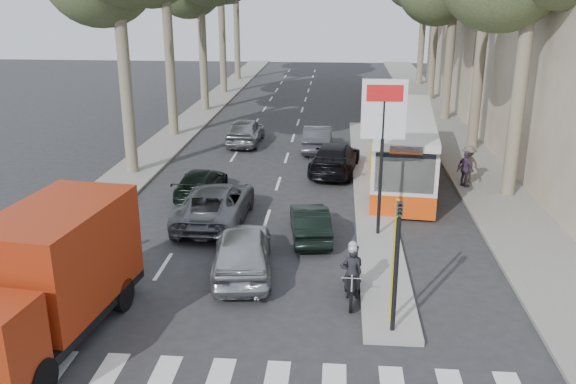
{
  "coord_description": "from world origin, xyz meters",
  "views": [
    {
      "loc": [
        1.73,
        -15.27,
        8.38
      ],
      "look_at": [
        0.04,
        5.04,
        1.6
      ],
      "focal_mm": 38.0,
      "sensor_mm": 36.0,
      "label": 1
    }
  ],
  "objects_px": {
    "red_truck": "(49,275)",
    "city_bus": "(404,145)",
    "silver_hatchback": "(242,250)",
    "motorcycle": "(352,272)",
    "dark_hatchback": "(310,222)"
  },
  "relations": [
    {
      "from": "dark_hatchback",
      "to": "motorcycle",
      "type": "relative_size",
      "value": 1.82
    },
    {
      "from": "silver_hatchback",
      "to": "motorcycle",
      "type": "distance_m",
      "value": 3.56
    },
    {
      "from": "silver_hatchback",
      "to": "city_bus",
      "type": "height_order",
      "value": "city_bus"
    },
    {
      "from": "silver_hatchback",
      "to": "red_truck",
      "type": "distance_m",
      "value": 5.88
    },
    {
      "from": "silver_hatchback",
      "to": "red_truck",
      "type": "bearing_deg",
      "value": 37.24
    },
    {
      "from": "dark_hatchback",
      "to": "motorcycle",
      "type": "xyz_separation_m",
      "value": [
        1.4,
        -4.22,
        0.17
      ]
    },
    {
      "from": "red_truck",
      "to": "city_bus",
      "type": "xyz_separation_m",
      "value": [
        10.04,
        14.66,
        -0.14
      ]
    },
    {
      "from": "silver_hatchback",
      "to": "red_truck",
      "type": "height_order",
      "value": "red_truck"
    },
    {
      "from": "silver_hatchback",
      "to": "dark_hatchback",
      "type": "bearing_deg",
      "value": -130.24
    },
    {
      "from": "silver_hatchback",
      "to": "red_truck",
      "type": "xyz_separation_m",
      "value": [
        -4.14,
        -4.06,
        0.96
      ]
    },
    {
      "from": "city_bus",
      "to": "motorcycle",
      "type": "xyz_separation_m",
      "value": [
        -2.56,
        -11.83,
        -0.83
      ]
    },
    {
      "from": "silver_hatchback",
      "to": "dark_hatchback",
      "type": "xyz_separation_m",
      "value": [
        1.94,
        2.98,
        -0.18
      ]
    },
    {
      "from": "dark_hatchback",
      "to": "city_bus",
      "type": "bearing_deg",
      "value": -125.03
    },
    {
      "from": "silver_hatchback",
      "to": "motorcycle",
      "type": "relative_size",
      "value": 2.28
    },
    {
      "from": "city_bus",
      "to": "motorcycle",
      "type": "distance_m",
      "value": 12.13
    }
  ]
}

